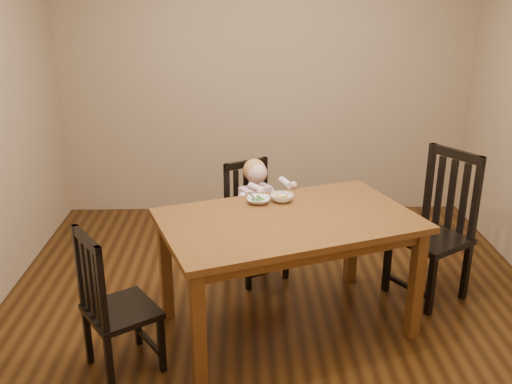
{
  "coord_description": "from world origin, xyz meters",
  "views": [
    {
      "loc": [
        -0.22,
        -3.51,
        2.2
      ],
      "look_at": [
        -0.13,
        0.25,
        0.82
      ],
      "focal_mm": 40.0,
      "sensor_mm": 36.0,
      "label": 1
    }
  ],
  "objects_px": {
    "dining_table": "(288,231)",
    "chair_right": "(435,228)",
    "chair_left": "(113,306)",
    "toddler": "(257,208)",
    "chair_child": "(254,223)",
    "bowl_peas": "(258,200)",
    "bowl_veg": "(282,198)"
  },
  "relations": [
    {
      "from": "dining_table",
      "to": "chair_right",
      "type": "distance_m",
      "value": 1.2
    },
    {
      "from": "chair_left",
      "to": "chair_right",
      "type": "relative_size",
      "value": 0.84
    },
    {
      "from": "dining_table",
      "to": "toddler",
      "type": "distance_m",
      "value": 0.76
    },
    {
      "from": "chair_child",
      "to": "bowl_peas",
      "type": "distance_m",
      "value": 0.63
    },
    {
      "from": "chair_right",
      "to": "bowl_veg",
      "type": "bearing_deg",
      "value": 63.67
    },
    {
      "from": "dining_table",
      "to": "chair_left",
      "type": "distance_m",
      "value": 1.17
    },
    {
      "from": "bowl_veg",
      "to": "chair_child",
      "type": "bearing_deg",
      "value": 111.28
    },
    {
      "from": "dining_table",
      "to": "bowl_veg",
      "type": "height_order",
      "value": "bowl_veg"
    },
    {
      "from": "dining_table",
      "to": "chair_child",
      "type": "distance_m",
      "value": 0.84
    },
    {
      "from": "dining_table",
      "to": "chair_child",
      "type": "bearing_deg",
      "value": 105.26
    },
    {
      "from": "dining_table",
      "to": "chair_right",
      "type": "bearing_deg",
      "value": 20.99
    },
    {
      "from": "chair_child",
      "to": "bowl_veg",
      "type": "bearing_deg",
      "value": 81.53
    },
    {
      "from": "chair_left",
      "to": "dining_table",
      "type": "bearing_deg",
      "value": 78.7
    },
    {
      "from": "dining_table",
      "to": "chair_child",
      "type": "xyz_separation_m",
      "value": [
        -0.21,
        0.76,
        -0.27
      ]
    },
    {
      "from": "chair_left",
      "to": "bowl_veg",
      "type": "height_order",
      "value": "chair_left"
    },
    {
      "from": "dining_table",
      "to": "chair_left",
      "type": "xyz_separation_m",
      "value": [
        -1.05,
        -0.44,
        -0.27
      ]
    },
    {
      "from": "chair_right",
      "to": "bowl_peas",
      "type": "distance_m",
      "value": 1.34
    },
    {
      "from": "chair_left",
      "to": "bowl_veg",
      "type": "xyz_separation_m",
      "value": [
        1.02,
        0.73,
        0.38
      ]
    },
    {
      "from": "dining_table",
      "to": "chair_left",
      "type": "relative_size",
      "value": 1.99
    },
    {
      "from": "bowl_veg",
      "to": "chair_left",
      "type": "bearing_deg",
      "value": -144.35
    },
    {
      "from": "bowl_veg",
      "to": "toddler",
      "type": "bearing_deg",
      "value": 110.44
    },
    {
      "from": "chair_child",
      "to": "toddler",
      "type": "height_order",
      "value": "chair_child"
    },
    {
      "from": "chair_left",
      "to": "bowl_peas",
      "type": "relative_size",
      "value": 5.87
    },
    {
      "from": "bowl_peas",
      "to": "bowl_veg",
      "type": "height_order",
      "value": "bowl_veg"
    },
    {
      "from": "bowl_peas",
      "to": "chair_child",
      "type": "bearing_deg",
      "value": 92.69
    },
    {
      "from": "chair_left",
      "to": "toddler",
      "type": "bearing_deg",
      "value": 109.28
    },
    {
      "from": "chair_child",
      "to": "toddler",
      "type": "distance_m",
      "value": 0.14
    },
    {
      "from": "chair_left",
      "to": "chair_right",
      "type": "distance_m",
      "value": 2.33
    },
    {
      "from": "bowl_peas",
      "to": "dining_table",
      "type": "bearing_deg",
      "value": -54.92
    },
    {
      "from": "chair_right",
      "to": "toddler",
      "type": "xyz_separation_m",
      "value": [
        -1.29,
        0.3,
        0.05
      ]
    },
    {
      "from": "bowl_peas",
      "to": "chair_right",
      "type": "bearing_deg",
      "value": 7.13
    },
    {
      "from": "chair_child",
      "to": "chair_right",
      "type": "xyz_separation_m",
      "value": [
        1.32,
        -0.34,
        0.09
      ]
    }
  ]
}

